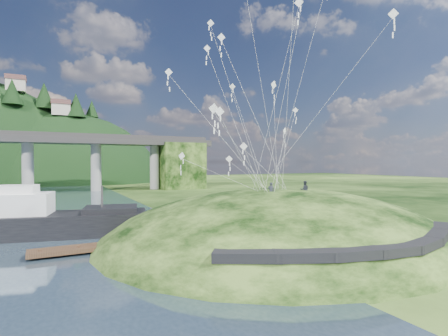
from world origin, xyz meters
name	(u,v)px	position (x,y,z in m)	size (l,w,h in m)	color
ground	(213,254)	(0.00, 0.00, 0.00)	(320.00, 320.00, 0.00)	black
grass_hill	(279,255)	(8.00, 2.00, -1.50)	(36.00, 32.00, 13.00)	black
footpath	(376,245)	(7.46, -9.74, 2.08)	(22.29, 5.84, 0.83)	black
work_barge	(43,220)	(-12.66, 13.96, 1.73)	(20.45, 9.54, 6.91)	black
wooden_dock	(114,245)	(-7.07, 5.23, 0.42)	(13.33, 2.32, 0.95)	#392517
kite_flyers	(295,181)	(8.89, 0.59, 5.79)	(4.70, 0.97, 1.74)	#282C36
kite_swarm	(261,68)	(6.29, 2.68, 16.67)	(17.54, 16.66, 20.82)	white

